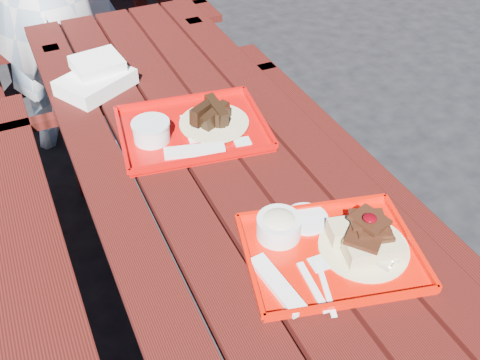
{
  "coord_description": "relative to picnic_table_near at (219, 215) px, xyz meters",
  "views": [
    {
      "loc": [
        -0.44,
        -1.1,
        1.71
      ],
      "look_at": [
        0.0,
        -0.15,
        0.82
      ],
      "focal_mm": 40.0,
      "sensor_mm": 36.0,
      "label": 1
    }
  ],
  "objects": [
    {
      "name": "near_tray",
      "position": [
        0.12,
        -0.4,
        0.22
      ],
      "size": [
        0.47,
        0.4,
        0.13
      ],
      "color": "red",
      "rests_on": "picnic_table_near"
    },
    {
      "name": "far_tray",
      "position": [
        -0.01,
        0.19,
        0.21
      ],
      "size": [
        0.49,
        0.41,
        0.07
      ],
      "color": "#C00605",
      "rests_on": "picnic_table_near"
    },
    {
      "name": "ground",
      "position": [
        0.0,
        0.0,
        -0.56
      ],
      "size": [
        60.0,
        60.0,
        0.0
      ],
      "primitive_type": "plane",
      "color": "black",
      "rests_on": "ground"
    },
    {
      "name": "picnic_table_near",
      "position": [
        0.0,
        0.0,
        0.0
      ],
      "size": [
        1.41,
        2.4,
        0.75
      ],
      "color": "#410E0C",
      "rests_on": "ground"
    },
    {
      "name": "white_cloth",
      "position": [
        -0.2,
        0.58,
        0.23
      ],
      "size": [
        0.29,
        0.26,
        0.1
      ],
      "color": "white",
      "rests_on": "picnic_table_near"
    }
  ]
}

